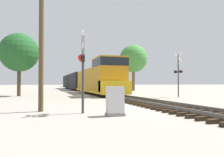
% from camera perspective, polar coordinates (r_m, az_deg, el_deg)
% --- Properties ---
extents(ground_plane, '(400.00, 400.00, 0.00)m').
position_cam_1_polar(ground_plane, '(13.31, 13.39, -7.34)').
color(ground_plane, gray).
extents(rail_track_bed, '(2.60, 160.00, 0.31)m').
position_cam_1_polar(rail_track_bed, '(13.30, 13.39, -6.76)').
color(rail_track_bed, black).
rests_on(rail_track_bed, ground).
extents(freight_train, '(3.04, 45.46, 4.21)m').
position_cam_1_polar(freight_train, '(42.22, -8.14, -0.69)').
color(freight_train, '#B77A14').
rests_on(freight_train, ground).
extents(crossing_signal_near, '(0.47, 1.02, 3.87)m').
position_cam_1_polar(crossing_signal_near, '(10.45, -7.77, 4.16)').
color(crossing_signal_near, '#333333').
rests_on(crossing_signal_near, ground).
extents(crossing_signal_far, '(0.51, 1.01, 4.48)m').
position_cam_1_polar(crossing_signal_far, '(23.07, 16.96, 1.47)').
color(crossing_signal_far, '#333333').
rests_on(crossing_signal_far, ground).
extents(relay_cabinet, '(0.77, 0.54, 1.28)m').
position_cam_1_polar(relay_cabinet, '(9.56, 0.81, -5.97)').
color(relay_cabinet, slate).
rests_on(relay_cabinet, ground).
extents(utility_pole, '(1.80, 0.25, 8.99)m').
position_cam_1_polar(utility_pole, '(11.98, -17.96, 14.56)').
color(utility_pole, '#4C3A23').
rests_on(utility_pole, ground).
extents(tree_far_right, '(4.25, 4.25, 6.96)m').
position_cam_1_polar(tree_far_right, '(26.36, -23.07, 6.24)').
color(tree_far_right, '#473521').
rests_on(tree_far_right, ground).
extents(tree_mid_background, '(5.33, 5.33, 8.87)m').
position_cam_1_polar(tree_mid_background, '(42.52, 5.61, 5.16)').
color(tree_mid_background, brown).
rests_on(tree_mid_background, ground).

